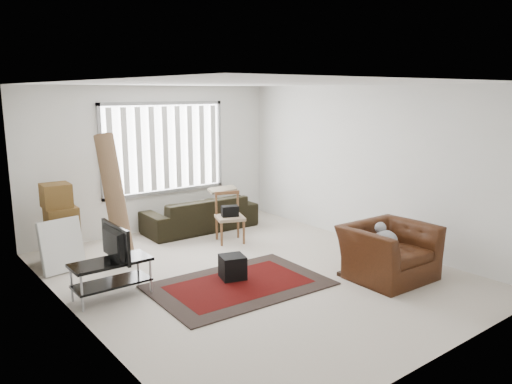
% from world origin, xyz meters
% --- Properties ---
extents(room, '(6.00, 6.02, 2.71)m').
position_xyz_m(room, '(0.03, 0.51, 1.76)').
color(room, beige).
rests_on(room, ground).
extents(persian_rug, '(2.38, 1.64, 0.02)m').
position_xyz_m(persian_rug, '(-0.44, -0.28, 0.01)').
color(persian_rug, black).
rests_on(persian_rug, ground).
extents(tv_stand, '(0.99, 0.45, 0.50)m').
position_xyz_m(tv_stand, '(-1.95, 0.40, 0.36)').
color(tv_stand, black).
rests_on(tv_stand, ground).
extents(tv, '(0.10, 0.80, 0.46)m').
position_xyz_m(tv, '(-1.95, 0.40, 0.73)').
color(tv, black).
rests_on(tv, tv_stand).
extents(subwoofer, '(0.41, 0.41, 0.33)m').
position_xyz_m(subwoofer, '(-0.37, -0.03, 0.18)').
color(subwoofer, black).
rests_on(subwoofer, persian_rug).
extents(moving_boxes, '(0.52, 0.49, 1.23)m').
position_xyz_m(moving_boxes, '(-2.01, 2.22, 0.57)').
color(moving_boxes, brown).
rests_on(moving_boxes, ground).
extents(white_flatpack, '(0.64, 0.33, 0.78)m').
position_xyz_m(white_flatpack, '(-2.15, 1.75, 0.39)').
color(white_flatpack, silver).
rests_on(white_flatpack, ground).
extents(rolled_rug, '(0.33, 0.87, 1.98)m').
position_xyz_m(rolled_rug, '(-1.29, 1.79, 0.99)').
color(rolled_rug, brown).
rests_on(rolled_rug, ground).
extents(sofa, '(2.18, 1.00, 0.83)m').
position_xyz_m(sofa, '(0.63, 2.45, 0.41)').
color(sofa, black).
rests_on(sofa, ground).
extents(side_chair, '(0.60, 0.60, 0.87)m').
position_xyz_m(side_chair, '(0.64, 1.48, 0.48)').
color(side_chair, '#89735A').
rests_on(side_chair, ground).
extents(armchair, '(1.21, 1.06, 0.87)m').
position_xyz_m(armchair, '(1.40, -1.33, 0.44)').
color(armchair, '#3B1B0C').
rests_on(armchair, ground).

